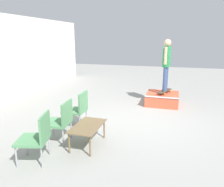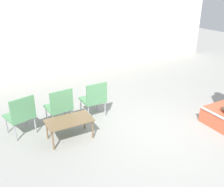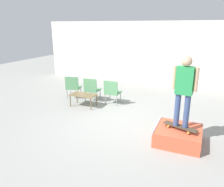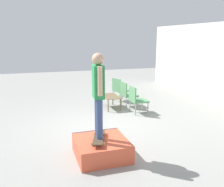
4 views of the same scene
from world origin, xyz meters
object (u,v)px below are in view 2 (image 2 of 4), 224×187
object	(u,v)px
patio_chair_left	(21,114)
patio_chair_right	(94,98)
coffee_table	(69,122)
patio_chair_center	(60,105)

from	to	relation	value
patio_chair_left	patio_chair_right	distance (m)	1.68
patio_chair_left	patio_chair_right	xyz separation A→B (m)	(1.68, -0.00, 0.00)
coffee_table	patio_chair_center	distance (m)	0.63
coffee_table	patio_chair_center	size ratio (longest dim) A/B	1.03
patio_chair_right	coffee_table	bearing A→B (deg)	34.32
coffee_table	patio_chair_center	world-z (taller)	patio_chair_center
patio_chair_left	patio_chair_center	world-z (taller)	same
coffee_table	patio_chair_right	xyz separation A→B (m)	(0.85, 0.62, 0.11)
patio_chair_right	patio_chair_left	bearing A→B (deg)	-1.54
patio_chair_center	patio_chair_left	bearing A→B (deg)	-5.17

